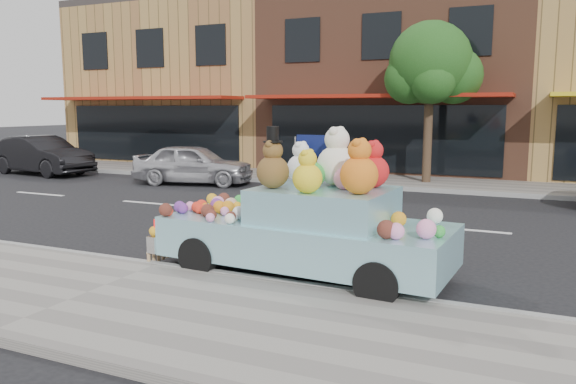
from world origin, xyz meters
The scene contains 11 objects.
ground centered at (0.00, 0.00, 0.00)m, with size 120.00×120.00×0.00m, color black.
near_sidewalk centered at (0.00, -6.50, 0.06)m, with size 60.00×3.00×0.12m, color gray.
far_sidewalk centered at (0.00, 6.50, 0.06)m, with size 60.00×3.00×0.12m, color gray.
near_kerb centered at (0.00, -5.00, 0.07)m, with size 60.00×0.12×0.13m, color gray.
far_kerb centered at (0.00, 5.00, 0.07)m, with size 60.00×0.12×0.13m, color gray.
storefront_left centered at (-10.00, 11.97, 3.64)m, with size 10.00×9.80×7.30m.
storefront_mid centered at (0.00, 11.97, 3.64)m, with size 10.00×9.80×7.30m.
street_tree centered at (2.03, 6.55, 3.69)m, with size 3.00×2.70×5.22m.
car_silver centered at (-5.09, 3.68, 0.67)m, with size 1.58×3.92×1.34m, color silver.
car_dark centered at (-11.90, 3.67, 0.73)m, with size 1.54×4.41×1.45m, color black.
art_car centered at (2.22, -4.30, 0.81)m, with size 4.59×2.03×2.24m.
Camera 1 is at (5.28, -11.87, 2.50)m, focal length 35.00 mm.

